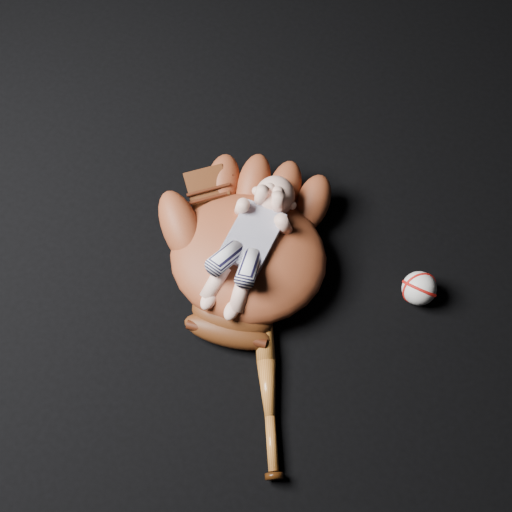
% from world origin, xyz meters
% --- Properties ---
extents(baseball_glove, '(0.51, 0.56, 0.15)m').
position_xyz_m(baseball_glove, '(0.06, 0.09, 0.08)').
color(baseball_glove, maroon).
rests_on(baseball_glove, ground).
extents(newborn_baby, '(0.16, 0.34, 0.14)m').
position_xyz_m(newborn_baby, '(0.06, 0.09, 0.12)').
color(newborn_baby, '#F1B39B').
rests_on(newborn_baby, baseball_glove).
extents(baseball_bat, '(0.24, 0.40, 0.04)m').
position_xyz_m(baseball_bat, '(0.20, -0.12, 0.02)').
color(baseball_bat, '#9F581E').
rests_on(baseball_bat, ground).
extents(baseball, '(0.10, 0.10, 0.08)m').
position_xyz_m(baseball, '(0.43, 0.19, 0.04)').
color(baseball, white).
rests_on(baseball, ground).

